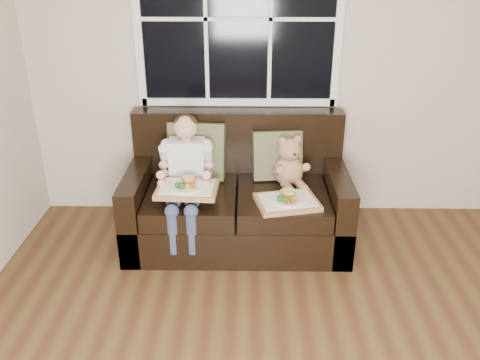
{
  "coord_description": "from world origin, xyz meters",
  "views": [
    {
      "loc": [
        -0.45,
        -1.59,
        2.16
      ],
      "look_at": [
        -0.51,
        1.85,
        0.57
      ],
      "focal_mm": 38.0,
      "sensor_mm": 36.0,
      "label": 1
    }
  ],
  "objects_px": {
    "tray_left": "(187,188)",
    "teddy_bear": "(289,165)",
    "tray_right": "(287,201)",
    "child": "(186,168)",
    "loveseat": "(237,201)"
  },
  "relations": [
    {
      "from": "child",
      "to": "tray_left",
      "type": "xyz_separation_m",
      "value": [
        0.03,
        -0.19,
        -0.07
      ]
    },
    {
      "from": "teddy_bear",
      "to": "tray_right",
      "type": "relative_size",
      "value": 0.83
    },
    {
      "from": "loveseat",
      "to": "tray_left",
      "type": "xyz_separation_m",
      "value": [
        -0.36,
        -0.31,
        0.27
      ]
    },
    {
      "from": "tray_left",
      "to": "teddy_bear",
      "type": "bearing_deg",
      "value": 27.91
    },
    {
      "from": "loveseat",
      "to": "child",
      "type": "distance_m",
      "value": 0.53
    },
    {
      "from": "teddy_bear",
      "to": "tray_left",
      "type": "distance_m",
      "value": 0.83
    },
    {
      "from": "loveseat",
      "to": "tray_right",
      "type": "distance_m",
      "value": 0.52
    },
    {
      "from": "loveseat",
      "to": "teddy_bear",
      "type": "relative_size",
      "value": 4.11
    },
    {
      "from": "teddy_bear",
      "to": "child",
      "type": "bearing_deg",
      "value": 173.91
    },
    {
      "from": "teddy_bear",
      "to": "tray_left",
      "type": "relative_size",
      "value": 0.91
    },
    {
      "from": "tray_left",
      "to": "tray_right",
      "type": "distance_m",
      "value": 0.73
    },
    {
      "from": "loveseat",
      "to": "teddy_bear",
      "type": "bearing_deg",
      "value": 4.63
    },
    {
      "from": "child",
      "to": "teddy_bear",
      "type": "relative_size",
      "value": 2.15
    },
    {
      "from": "loveseat",
      "to": "child",
      "type": "bearing_deg",
      "value": -162.52
    },
    {
      "from": "tray_left",
      "to": "tray_right",
      "type": "height_order",
      "value": "tray_left"
    }
  ]
}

